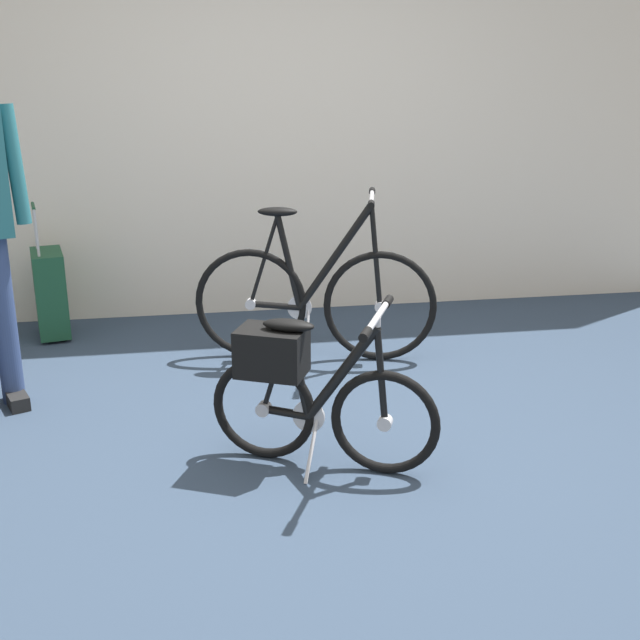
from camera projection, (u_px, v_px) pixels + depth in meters
name	position (u px, v px, depth m)	size (l,w,h in m)	color
ground_plane	(337.00, 462.00, 3.44)	(6.36, 6.36, 0.00)	#2D3D51
back_wall	(272.00, 96.00, 5.16)	(6.36, 0.10, 2.86)	silver
folding_bike_foreground	(305.00, 387.00, 3.33)	(0.91, 0.58, 0.70)	black
display_bike_left	(315.00, 298.00, 4.54)	(1.35, 0.52, 0.96)	black
rolling_suitcase	(50.00, 292.00, 4.94)	(0.25, 0.39, 0.83)	#19472D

